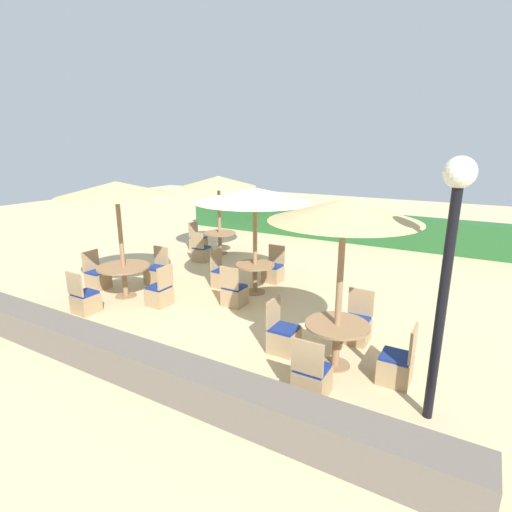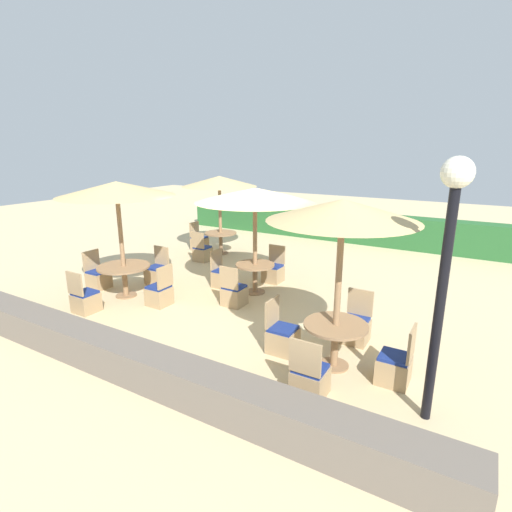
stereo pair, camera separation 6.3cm
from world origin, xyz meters
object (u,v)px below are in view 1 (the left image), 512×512
object	(u,v)px
patio_chair_front_right_east	(396,366)
parasol_front_right	(344,211)
lamp_post	(450,242)
parasol_front_left	(116,189)
round_table_center	(255,271)
patio_chair_center_north	(273,272)
parasol_center	(255,195)
patio_chair_front_right_south	(312,379)
patio_chair_front_left_west	(98,278)
patio_chair_center_south	(234,294)
patio_chair_front_left_east	(160,294)
patio_chair_front_right_north	(356,328)
parasol_back_left	(218,182)
patio_chair_front_left_south	(85,301)
round_table_front_right	(337,334)
patio_chair_back_left_south	(201,253)
patio_chair_center_west	(223,277)
patio_chair_front_left_north	(157,274)
patio_chair_front_right_west	(283,337)
round_table_back_left	(220,237)
patio_chair_back_left_west	(198,242)
round_table_front_left	(124,272)

from	to	relation	value
patio_chair_front_right_east	parasol_front_right	bearing A→B (deg)	90.78
lamp_post	parasol_front_left	distance (m)	6.83
round_table_center	patio_chair_center_north	size ratio (longest dim) A/B	1.00
patio_chair_front_right_east	parasol_front_left	bearing A→B (deg)	85.69
parasol_center	patio_chair_front_right_south	world-z (taller)	parasol_center
patio_chair_front_left_west	patio_chair_front_right_south	xyz separation A→B (m)	(6.27, -1.46, 0.00)
patio_chair_center_south	lamp_post	bearing A→B (deg)	-24.07
patio_chair_front_left_east	patio_chair_front_right_north	bearing A→B (deg)	-83.08
patio_chair_center_south	parasol_back_left	world-z (taller)	parasol_back_left
patio_chair_front_left_east	patio_chair_front_left_south	size ratio (longest dim) A/B	1.00
patio_chair_front_left_south	round_table_front_right	world-z (taller)	patio_chair_front_left_south
patio_chair_front_right_south	lamp_post	bearing A→B (deg)	12.65
parasol_front_right	parasol_front_left	bearing A→B (deg)	174.80
patio_chair_back_left_south	patio_chair_front_left_west	size ratio (longest dim) A/B	1.00
parasol_front_left	parasol_front_right	size ratio (longest dim) A/B	0.99
parasol_center	patio_chair_center_west	size ratio (longest dim) A/B	2.98
patio_chair_front_left_north	patio_chair_front_right_west	distance (m)	4.61
parasol_center	patio_chair_front_left_west	bearing A→B (deg)	-154.43
parasol_front_right	patio_chair_front_right_east	distance (m)	2.43
round_table_back_left	patio_chair_front_left_south	distance (m)	5.36
patio_chair_center_south	patio_chair_front_left_north	bearing A→B (deg)	174.79
patio_chair_center_south	parasol_back_left	bearing A→B (deg)	128.99
patio_chair_back_left_west	patio_chair_front_left_south	size ratio (longest dim) A/B	1.00
patio_chair_front_left_east	patio_chair_front_left_south	bearing A→B (deg)	134.89
parasol_front_left	parasol_center	bearing A→B (deg)	34.90
round_table_center	patio_chair_front_left_south	bearing A→B (deg)	-131.67
round_table_center	parasol_front_right	distance (m)	4.07
patio_chair_front_left_east	parasol_back_left	bearing A→B (deg)	17.75
lamp_post	patio_chair_front_left_west	world-z (taller)	lamp_post
lamp_post	patio_chair_front_left_north	bearing A→B (deg)	162.52
parasol_back_left	patio_chair_front_right_south	size ratio (longest dim) A/B	2.69
patio_chair_center_south	round_table_front_right	size ratio (longest dim) A/B	0.92
patio_chair_center_north	patio_chair_front_left_south	bearing A→B (deg)	56.26
round_table_center	parasol_front_left	world-z (taller)	parasol_front_left
round_table_back_left	patio_chair_front_left_east	bearing A→B (deg)	-72.25
lamp_post	round_table_front_left	distance (m)	7.05
round_table_front_left	round_table_front_right	size ratio (longest dim) A/B	1.19
patio_chair_front_right_north	patio_chair_center_south	bearing A→B (deg)	-6.24
parasol_front_left	parasol_front_right	xyz separation A→B (m)	(5.28, -0.48, 0.01)
parasol_center	patio_chair_front_right_north	xyz separation A→B (m)	(2.82, -1.22, -2.07)
parasol_center	patio_chair_center_south	bearing A→B (deg)	-90.31
round_table_center	parasol_front_right	size ratio (longest dim) A/B	0.35
round_table_back_left	round_table_front_left	world-z (taller)	round_table_front_left
patio_chair_front_left_south	patio_chair_front_left_west	world-z (taller)	same
patio_chair_front_left_west	parasol_front_right	bearing A→B (deg)	85.13
parasol_center	patio_chair_front_left_south	bearing A→B (deg)	-131.67
patio_chair_center_south	round_table_back_left	size ratio (longest dim) A/B	0.90
patio_chair_front_left_east	patio_chair_front_right_south	size ratio (longest dim) A/B	1.00
patio_chair_center_north	patio_chair_front_left_north	size ratio (longest dim) A/B	1.00
lamp_post	patio_chair_center_west	xyz separation A→B (m)	(-5.15, 2.76, -2.09)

